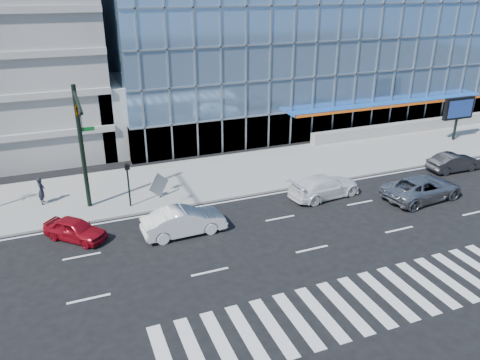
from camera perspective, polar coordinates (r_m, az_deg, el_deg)
The scene contains 15 objects.
ground at distance 29.70m, azimuth 4.92°, elevation -4.66°, with size 160.00×160.00×0.00m, color black.
sidewalk at distance 36.31m, azimuth -0.69°, elevation 0.86°, with size 120.00×8.00×0.15m, color gray.
theatre_building at distance 56.22m, azimuth 6.25°, elevation 16.44°, with size 42.00×26.00×15.00m, color #7CA6CF.
ramp_block at distance 43.20m, azimuth -13.14°, elevation 7.96°, with size 6.00×8.00×6.00m, color gray.
retaining_wall at distance 51.96m, azimuth 23.40°, elevation 6.46°, with size 30.00×0.80×1.00m, color gray.
traffic_signal at distance 29.00m, azimuth -18.99°, elevation 6.59°, with size 1.14×5.74×8.00m.
ped_signal_post at distance 30.83m, azimuth -13.49°, elevation 0.22°, with size 0.30×0.33×3.00m.
marquee_sign at distance 47.56m, azimuth 25.10°, elevation 7.83°, with size 3.20×0.43×4.00m.
silver_suv at distance 34.19m, azimuth 21.34°, elevation -0.92°, with size 2.67×5.79×1.61m, color #A7A7AB.
white_suv at distance 32.72m, azimuth 10.26°, elevation -0.77°, with size 2.16×5.30×1.54m, color white.
white_sedan at distance 27.70m, azimuth -6.85°, elevation -5.01°, with size 1.71×4.91×1.62m, color silver.
dark_sedan at distance 40.38m, azimuth 24.62°, elevation 1.98°, with size 1.50×4.31×1.42m, color black.
red_sedan at distance 28.60m, azimuth -19.46°, elevation -5.69°, with size 1.52×3.78×1.29m, color maroon.
pedestrian at distance 33.44m, azimuth -23.05°, elevation -1.19°, with size 0.68×0.45×1.88m, color black.
tilted_panel at distance 32.17m, azimuth -9.90°, elevation -0.59°, with size 1.30×0.06×1.30m, color #979797.
Camera 1 is at (-12.11, -23.41, 13.69)m, focal length 35.00 mm.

